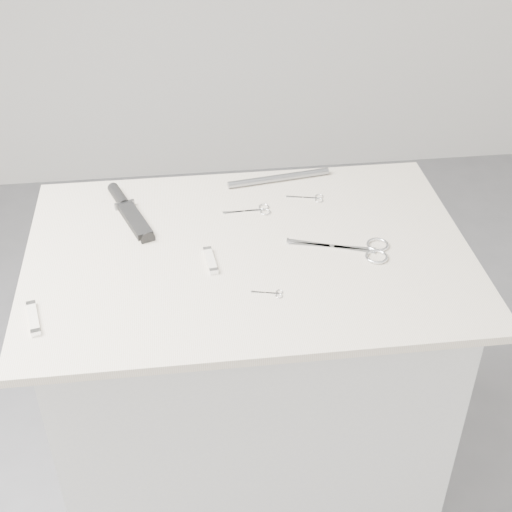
{
  "coord_description": "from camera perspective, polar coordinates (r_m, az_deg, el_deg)",
  "views": [
    {
      "loc": [
        -0.14,
        -1.3,
        1.86
      ],
      "look_at": [
        0.01,
        -0.03,
        0.92
      ],
      "focal_mm": 50.0,
      "sensor_mm": 36.0,
      "label": 1
    }
  ],
  "objects": [
    {
      "name": "pocket_knife_b",
      "position": [
        1.57,
        -3.66,
        -0.34
      ],
      "size": [
        0.03,
        0.09,
        0.01
      ],
      "rotation": [
        0.0,
        0.0,
        1.68
      ],
      "color": "silver",
      "rests_on": "display_board"
    },
    {
      "name": "metal_rail",
      "position": [
        1.86,
        1.83,
        6.26
      ],
      "size": [
        0.27,
        0.06,
        0.02
      ],
      "primitive_type": "cylinder",
      "rotation": [
        0.0,
        1.57,
        0.16
      ],
      "color": "gray",
      "rests_on": "display_board"
    },
    {
      "name": "embroidery_scissors_a",
      "position": [
        1.74,
        -0.05,
        3.67
      ],
      "size": [
        0.12,
        0.05,
        0.0
      ],
      "rotation": [
        0.0,
        0.0,
        0.03
      ],
      "color": "silver",
      "rests_on": "display_board"
    },
    {
      "name": "embroidery_scissors_b",
      "position": [
        1.8,
        4.41,
        4.65
      ],
      "size": [
        0.09,
        0.04,
        0.0
      ],
      "rotation": [
        0.0,
        0.0,
        -0.22
      ],
      "color": "silver",
      "rests_on": "display_board"
    },
    {
      "name": "plinth",
      "position": [
        1.92,
        -0.52,
        -10.94
      ],
      "size": [
        0.9,
        0.6,
        0.9
      ],
      "primitive_type": "cube",
      "color": "silver",
      "rests_on": "ground"
    },
    {
      "name": "ground",
      "position": [
        2.28,
        -0.45,
        -18.77
      ],
      "size": [
        4.0,
        4.0,
        0.01
      ],
      "primitive_type": "cube",
      "color": "slate",
      "rests_on": "ground"
    },
    {
      "name": "sheathed_knife",
      "position": [
        1.76,
        -10.26,
        3.76
      ],
      "size": [
        0.12,
        0.25,
        0.03
      ],
      "rotation": [
        0.0,
        0.0,
        1.92
      ],
      "color": "black",
      "rests_on": "display_board"
    },
    {
      "name": "display_board",
      "position": [
        1.62,
        -0.6,
        0.25
      ],
      "size": [
        1.0,
        0.7,
        0.02
      ],
      "primitive_type": "cube",
      "color": "beige",
      "rests_on": "plinth"
    },
    {
      "name": "large_shears",
      "position": [
        1.62,
        8.38,
        0.55
      ],
      "size": [
        0.23,
        0.12,
        0.01
      ],
      "rotation": [
        0.0,
        0.0,
        -0.31
      ],
      "color": "silver",
      "rests_on": "display_board"
    },
    {
      "name": "tiny_scissors",
      "position": [
        1.48,
        1.26,
        -3.01
      ],
      "size": [
        0.07,
        0.03,
        0.0
      ],
      "rotation": [
        0.0,
        0.0,
        -0.24
      ],
      "color": "silver",
      "rests_on": "display_board"
    },
    {
      "name": "pocket_knife_a",
      "position": [
        1.48,
        -17.38,
        -4.76
      ],
      "size": [
        0.04,
        0.1,
        0.01
      ],
      "rotation": [
        0.0,
        0.0,
        1.8
      ],
      "color": "silver",
      "rests_on": "display_board"
    }
  ]
}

